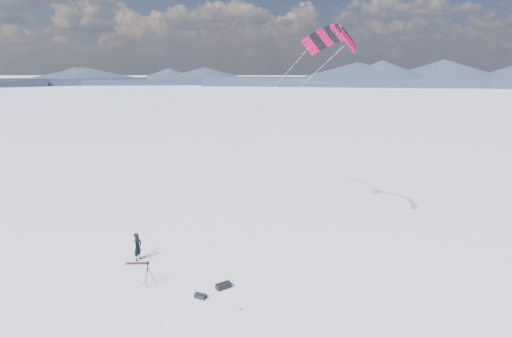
{
  "coord_description": "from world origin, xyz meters",
  "views": [
    {
      "loc": [
        5.65,
        -21.99,
        11.58
      ],
      "look_at": [
        6.03,
        4.86,
        5.36
      ],
      "focal_mm": 30.0,
      "sensor_mm": 36.0,
      "label": 1
    }
  ],
  "objects_px": {
    "snowboard": "(138,263)",
    "tripod": "(148,270)",
    "gear_bag_a": "(223,286)",
    "gear_bag_b": "(200,296)",
    "snowkiter": "(139,260)"
  },
  "relations": [
    {
      "from": "gear_bag_a",
      "to": "gear_bag_b",
      "type": "bearing_deg",
      "value": -172.14
    },
    {
      "from": "snowkiter",
      "to": "tripod",
      "type": "distance_m",
      "value": 3.67
    },
    {
      "from": "tripod",
      "to": "gear_bag_a",
      "type": "distance_m",
      "value": 4.21
    },
    {
      "from": "snowkiter",
      "to": "snowboard",
      "type": "distance_m",
      "value": 0.54
    },
    {
      "from": "gear_bag_b",
      "to": "gear_bag_a",
      "type": "bearing_deg",
      "value": 66.87
    },
    {
      "from": "snowkiter",
      "to": "snowboard",
      "type": "xyz_separation_m",
      "value": [
        0.07,
        -0.54,
        0.02
      ]
    },
    {
      "from": "tripod",
      "to": "snowboard",
      "type": "bearing_deg",
      "value": 90.0
    },
    {
      "from": "snowkiter",
      "to": "tripod",
      "type": "height_order",
      "value": "tripod"
    },
    {
      "from": "snowboard",
      "to": "gear_bag_a",
      "type": "height_order",
      "value": "gear_bag_a"
    },
    {
      "from": "snowboard",
      "to": "tripod",
      "type": "xyz_separation_m",
      "value": [
        1.32,
        -2.74,
        0.88
      ]
    },
    {
      "from": "snowkiter",
      "to": "gear_bag_a",
      "type": "xyz_separation_m",
      "value": [
        5.52,
        -3.66,
        0.16
      ]
    },
    {
      "from": "tripod",
      "to": "gear_bag_b",
      "type": "xyz_separation_m",
      "value": [
        3.0,
        -1.38,
        -0.78
      ]
    },
    {
      "from": "snowboard",
      "to": "tripod",
      "type": "height_order",
      "value": "tripod"
    },
    {
      "from": "gear_bag_a",
      "to": "gear_bag_b",
      "type": "height_order",
      "value": "gear_bag_a"
    },
    {
      "from": "snowboard",
      "to": "snowkiter",
      "type": "bearing_deg",
      "value": 96.84
    }
  ]
}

